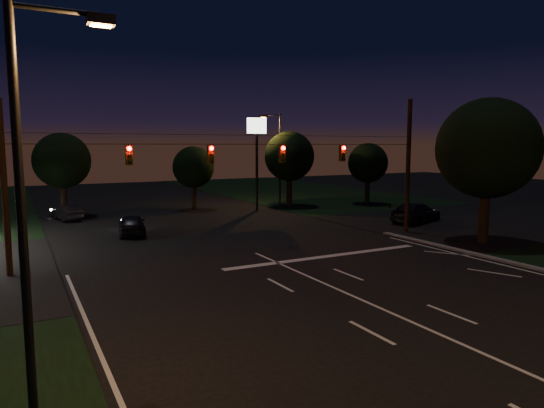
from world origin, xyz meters
TOP-DOWN VIEW (x-y plane):
  - ground at (0.00, 0.00)m, footprint 140.00×140.00m
  - cross_street_right at (20.00, 16.00)m, footprint 20.00×16.00m
  - stop_bar at (3.00, 11.50)m, footprint 12.00×0.50m
  - utility_pole_right at (12.00, 15.00)m, footprint 0.30×0.30m
  - utility_pole_left at (-12.00, 15.00)m, footprint 0.28×0.28m
  - signal_span at (-0.00, 14.96)m, footprint 24.00×0.40m
  - pole_sign_right at (8.00, 30.00)m, footprint 1.80×0.30m
  - street_light_left at (-11.24, 2.00)m, footprint 2.20×0.35m
  - street_light_right_far at (11.24, 32.00)m, footprint 2.20×0.35m
  - tree_right_near at (13.53, 10.17)m, footprint 6.00×6.00m
  - tree_far_b at (-7.98, 34.13)m, footprint 4.60×4.60m
  - tree_far_c at (3.02, 33.10)m, footprint 3.80×3.80m
  - tree_far_d at (12.02, 31.13)m, footprint 4.80×4.80m
  - tree_far_e at (20.02, 29.11)m, footprint 4.00×4.00m
  - car_oncoming_a at (-4.87, 22.69)m, footprint 2.43×4.45m
  - car_oncoming_b at (-8.00, 31.77)m, footprint 2.15×3.95m
  - car_cross at (15.70, 17.86)m, footprint 5.76×3.86m

SIDE VIEW (x-z plane):
  - ground at x=0.00m, z-range 0.00..0.00m
  - cross_street_right at x=20.00m, z-range -0.01..0.01m
  - utility_pole_right at x=12.00m, z-range -4.50..4.50m
  - utility_pole_left at x=-12.00m, z-range -4.00..4.00m
  - stop_bar at x=3.00m, z-range 0.00..0.01m
  - car_oncoming_b at x=-8.00m, z-range 0.00..1.24m
  - car_oncoming_a at x=-4.87m, z-range 0.00..1.44m
  - car_cross at x=15.70m, z-range 0.00..1.55m
  - tree_far_c at x=3.02m, z-range 0.97..6.83m
  - tree_far_e at x=20.02m, z-range 1.03..7.20m
  - tree_far_b at x=-7.98m, z-range 1.12..8.10m
  - tree_far_d at x=12.02m, z-range 1.18..8.47m
  - street_light_left at x=-11.24m, z-range 0.74..9.74m
  - street_light_right_far at x=11.24m, z-range 0.74..9.74m
  - signal_span at x=0.00m, z-range 4.72..6.28m
  - tree_right_near at x=13.53m, z-range 1.30..10.06m
  - pole_sign_right at x=8.00m, z-range 2.04..10.44m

